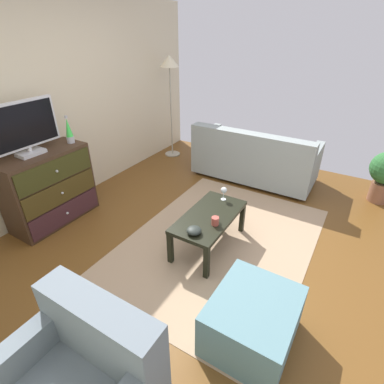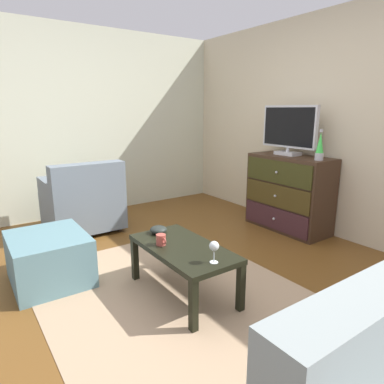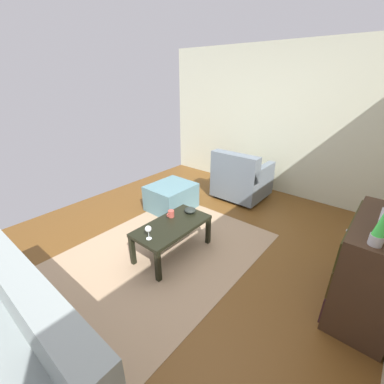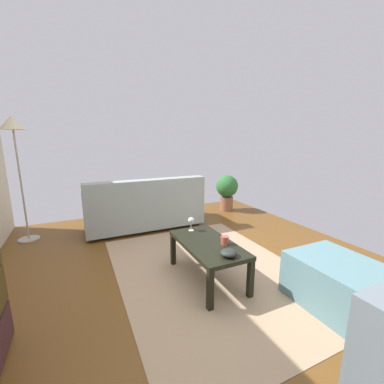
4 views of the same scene
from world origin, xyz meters
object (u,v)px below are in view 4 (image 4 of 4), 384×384
Objects in this scene: coffee_table at (207,247)px; bowl_decorative at (229,253)px; wine_glass at (191,221)px; ottoman at (335,282)px; couch_large at (144,207)px; standing_lamp at (14,135)px; potted_plant at (227,189)px; mug at (225,240)px.

bowl_decorative reaches higher than coffee_table.
ottoman is at bearing -145.06° from wine_glass.
couch_large is (1.82, 0.19, -0.02)m from coffee_table.
coffee_table is 2.94m from standing_lamp.
potted_plant reaches higher than ottoman.
mug is 0.26m from bowl_decorative.
mug is (-0.48, -0.14, -0.07)m from wine_glass.
coffee_table is 2.60m from potted_plant.
bowl_decorative is at bearing -141.44° from standing_lamp.
potted_plant is at bearing -42.88° from wine_glass.
coffee_table is at bearing 47.53° from mug.
ottoman is at bearing -135.71° from mug.
wine_glass is 0.22× the size of ottoman.
potted_plant is at bearing -14.57° from ottoman.
mug is at bearing -163.71° from wine_glass.
ottoman is (-2.65, -1.01, -0.13)m from couch_large.
mug is at bearing 44.29° from ottoman.
standing_lamp reaches higher than ottoman.
standing_lamp reaches higher than mug.
potted_plant is at bearing -32.63° from bowl_decorative.
ottoman is 4.08m from standing_lamp.
standing_lamp reaches higher than couch_large.
couch_large is at bearing 98.18° from potted_plant.
coffee_table is at bearing -177.94° from wine_glass.
mug is at bearing -24.73° from bowl_decorative.
ottoman is at bearing -135.23° from coffee_table.
mug is 3.06m from standing_lamp.
mug reaches higher than bowl_decorative.
potted_plant reaches higher than bowl_decorative.
mug is 1.97m from couch_large.
coffee_table is at bearing -174.08° from couch_large.
potted_plant is at bearing -88.53° from standing_lamp.
wine_glass reaches higher than bowl_decorative.
couch_large is at bearing 20.85° from ottoman.
ottoman is (-0.71, -0.69, -0.24)m from mug.
couch_large is (1.94, 0.32, -0.11)m from mug.
couch_large reaches higher than coffee_table.
couch_large is (1.45, 0.18, -0.19)m from wine_glass.
bowl_decorative is at bearing -174.53° from couch_large.
coffee_table is 0.54× the size of standing_lamp.
bowl_decorative is (-0.72, -0.03, -0.08)m from wine_glass.
wine_glass is at bearing 2.59° from bowl_decorative.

